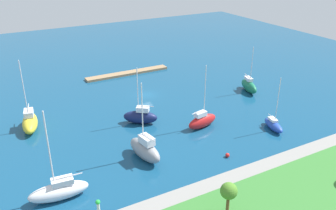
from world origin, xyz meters
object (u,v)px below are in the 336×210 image
sailboat_red_off_beacon (202,121)px  sailboat_green_west_end (249,86)px  park_tree_west (229,191)px  sailboat_white_along_channel (59,190)px  sailboat_blue_outer_mooring (273,125)px  pier_dock (128,73)px  sailboat_navy_center_basin (140,116)px  mooring_buoy_red (227,155)px  sailboat_gray_far_south (145,149)px  sailboat_yellow_far_north (30,122)px

sailboat_red_off_beacon → sailboat_green_west_end: bearing=16.8°
park_tree_west → sailboat_white_along_channel: bearing=-39.3°
sailboat_white_along_channel → sailboat_blue_outer_mooring: sailboat_white_along_channel is taller
pier_dock → sailboat_red_off_beacon: size_ratio=1.86×
park_tree_west → sailboat_green_west_end: sailboat_green_west_end is taller
pier_dock → sailboat_navy_center_basin: bearing=72.2°
mooring_buoy_red → sailboat_green_west_end: bearing=-136.8°
park_tree_west → sailboat_gray_far_south: size_ratio=0.32×
sailboat_blue_outer_mooring → park_tree_west: bearing=-42.8°
sailboat_gray_far_south → sailboat_yellow_far_north: 23.66m
park_tree_west → sailboat_navy_center_basin: bearing=-93.2°
pier_dock → sailboat_red_off_beacon: bearing=91.1°
sailboat_blue_outer_mooring → mooring_buoy_red: sailboat_blue_outer_mooring is taller
pier_dock → sailboat_white_along_channel: size_ratio=1.70×
sailboat_green_west_end → sailboat_white_along_channel: (47.10, 17.35, -0.10)m
park_tree_west → sailboat_yellow_far_north: (17.05, -36.24, -2.87)m
sailboat_green_west_end → sailboat_blue_outer_mooring: sailboat_green_west_end is taller
sailboat_green_west_end → sailboat_white_along_channel: bearing=-54.7°
park_tree_west → sailboat_gray_far_south: sailboat_gray_far_south is taller
sailboat_gray_far_south → sailboat_blue_outer_mooring: sailboat_gray_far_south is taller
sailboat_navy_center_basin → sailboat_green_west_end: sailboat_navy_center_basin is taller
mooring_buoy_red → sailboat_yellow_far_north: bearing=-44.0°
pier_dock → sailboat_green_west_end: (-19.85, 24.29, 1.10)m
sailboat_gray_far_south → sailboat_yellow_far_north: (14.20, -18.92, -0.23)m
sailboat_green_west_end → sailboat_yellow_far_north: bearing=-81.0°
mooring_buoy_red → sailboat_white_along_channel: bearing=-5.8°
pier_dock → sailboat_green_west_end: size_ratio=2.11×
sailboat_navy_center_basin → sailboat_yellow_far_north: sailboat_yellow_far_north is taller
pier_dock → sailboat_yellow_far_north: sailboat_yellow_far_north is taller
sailboat_red_off_beacon → sailboat_blue_outer_mooring: sailboat_red_off_beacon is taller
sailboat_gray_far_south → sailboat_red_off_beacon: size_ratio=1.06×
pier_dock → sailboat_green_west_end: sailboat_green_west_end is taller
sailboat_navy_center_basin → sailboat_yellow_far_north: bearing=14.2°
pier_dock → sailboat_blue_outer_mooring: bearing=106.0°
park_tree_west → sailboat_yellow_far_north: 40.15m
pier_dock → sailboat_yellow_far_north: size_ratio=1.67×
sailboat_navy_center_basin → sailboat_white_along_channel: (18.63, 14.76, -0.11)m
pier_dock → sailboat_blue_outer_mooring: 42.37m
sailboat_navy_center_basin → sailboat_gray_far_south: (4.46, 11.37, 0.27)m
sailboat_green_west_end → sailboat_blue_outer_mooring: size_ratio=1.04×
park_tree_west → mooring_buoy_red: 14.87m
pier_dock → sailboat_blue_outer_mooring: size_ratio=2.19×
pier_dock → sailboat_navy_center_basin: (8.62, 26.89, 1.11)m
pier_dock → sailboat_white_along_channel: (27.25, 41.65, 1.00)m
sailboat_yellow_far_north → sailboat_white_along_channel: sailboat_yellow_far_north is taller
park_tree_west → sailboat_blue_outer_mooring: 26.69m
sailboat_green_west_end → sailboat_white_along_channel: size_ratio=0.81×
sailboat_blue_outer_mooring → mooring_buoy_red: 13.60m
sailboat_white_along_channel → pier_dock: bearing=-118.0°
sailboat_gray_far_south → sailboat_red_off_beacon: (-13.75, -4.44, -0.32)m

